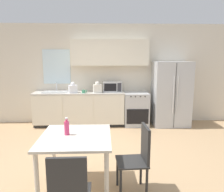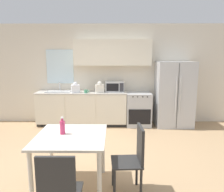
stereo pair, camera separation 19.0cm
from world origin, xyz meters
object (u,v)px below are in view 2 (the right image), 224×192
Objects in this scene: refrigerator at (174,94)px; coffee_mug at (86,91)px; microwave at (115,86)px; dining_table at (71,143)px; drink_bottle at (62,127)px; oven_range at (138,109)px; dining_chair_near at (59,190)px; dining_chair_side at (134,155)px.

refrigerator reaches higher than coffee_mug.
microwave reaches higher than coffee_mug.
dining_table is 0.25m from drink_bottle.
microwave is 0.51× the size of dining_table.
oven_range is 3.69× the size of drink_bottle.
coffee_mug is at bearing -177.10° from refrigerator.
dining_table is (-2.17, -2.89, -0.19)m from refrigerator.
coffee_mug is at bearing -161.54° from microwave.
microwave is 0.53× the size of dining_chair_near.
dining_chair_side is (0.24, -3.11, -0.51)m from microwave.
drink_bottle is at bearing -103.82° from microwave.
coffee_mug is (-2.30, -0.12, 0.09)m from refrigerator.
refrigerator is 3.27m from dining_chair_side.
dining_chair_side is at bearing -97.55° from oven_range.
microwave is 3.96m from dining_chair_near.
oven_range reaches higher than dining_table.
refrigerator is at bearing -27.33° from dining_chair_side.
coffee_mug is at bearing 92.75° from dining_table.
refrigerator is 3.62m from dining_table.
microwave is at bearing 1.07° from dining_chair_side.
microwave is (-1.56, 0.13, 0.19)m from refrigerator.
dining_chair_side is 1.04m from drink_bottle.
coffee_mug reaches higher than dining_chair_side.
dining_table is 0.86m from dining_chair_side.
coffee_mug is at bearing 15.58° from dining_chair_side.
dining_chair_side is 3.88× the size of drink_bottle.
refrigerator is 1.58m from microwave.
coffee_mug reaches higher than dining_table.
coffee_mug is 0.14× the size of dining_chair_near.
dining_chair_near is at bearing -119.55° from refrigerator.
oven_range is 0.52× the size of refrigerator.
dining_chair_near is 1.00m from drink_bottle.
microwave is at bearing 18.46° from coffee_mug.
microwave is at bearing 81.37° from dining_chair_near.
dining_table is (-1.24, -2.92, 0.22)m from oven_range.
dining_table is at bearing -23.81° from drink_bottle.
refrigerator is 7.12× the size of drink_bottle.
coffee_mug is at bearing -173.82° from oven_range.
coffee_mug is at bearing 92.40° from dining_chair_near.
refrigerator is at bearing -1.99° from oven_range.
drink_bottle is (-0.12, 0.05, 0.21)m from dining_table.
dining_chair_side is (0.85, -0.08, -0.13)m from dining_table.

